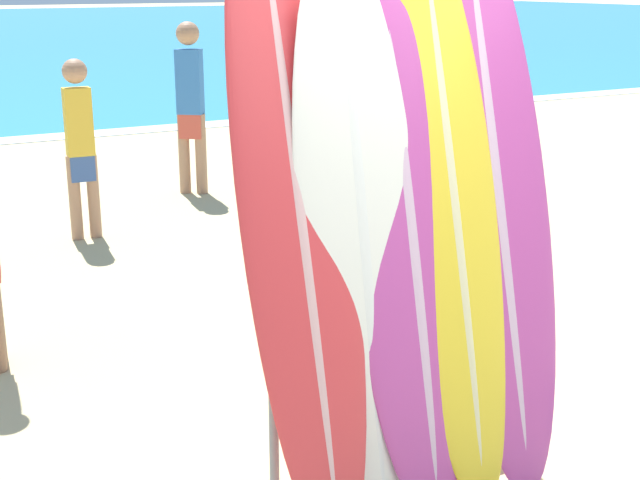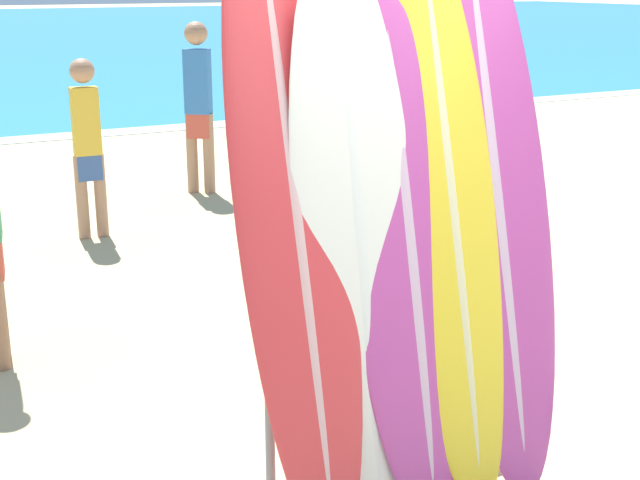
{
  "view_description": "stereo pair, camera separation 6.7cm",
  "coord_description": "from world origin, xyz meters",
  "px_view_note": "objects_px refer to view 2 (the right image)",
  "views": [
    {
      "loc": [
        -2.39,
        -2.15,
        2.24
      ],
      "look_at": [
        -0.39,
        1.58,
        0.99
      ],
      "focal_mm": 50.0,
      "sensor_mm": 36.0,
      "label": 1
    },
    {
      "loc": [
        -2.33,
        -2.19,
        2.24
      ],
      "look_at": [
        -0.39,
        1.58,
        0.99
      ],
      "focal_mm": 50.0,
      "sensor_mm": 36.0,
      "label": 2
    }
  ],
  "objects_px": {
    "person_far_left": "(87,142)",
    "surfboard_slot_2": "(408,262)",
    "surfboard_rack": "(404,391)",
    "surfboard_slot_1": "(358,242)",
    "person_mid_beach": "(198,101)",
    "surfboard_slot_0": "(294,224)",
    "surfboard_slot_4": "(494,198)",
    "surfboard_slot_3": "(449,215)"
  },
  "relations": [
    {
      "from": "surfboard_rack",
      "to": "surfboard_slot_0",
      "type": "distance_m",
      "value": 0.94
    },
    {
      "from": "surfboard_slot_1",
      "to": "surfboard_slot_2",
      "type": "distance_m",
      "value": 0.26
    },
    {
      "from": "surfboard_rack",
      "to": "surfboard_slot_2",
      "type": "xyz_separation_m",
      "value": [
        0.0,
        0.0,
        0.59
      ]
    },
    {
      "from": "surfboard_rack",
      "to": "surfboard_slot_2",
      "type": "relative_size",
      "value": 0.6
    },
    {
      "from": "surfboard_rack",
      "to": "person_mid_beach",
      "type": "height_order",
      "value": "person_mid_beach"
    },
    {
      "from": "surfboard_slot_3",
      "to": "surfboard_slot_4",
      "type": "relative_size",
      "value": 0.97
    },
    {
      "from": "surfboard_slot_3",
      "to": "person_far_left",
      "type": "relative_size",
      "value": 1.6
    },
    {
      "from": "surfboard_slot_2",
      "to": "surfboard_rack",
      "type": "bearing_deg",
      "value": -144.5
    },
    {
      "from": "surfboard_slot_0",
      "to": "surfboard_slot_4",
      "type": "height_order",
      "value": "surfboard_slot_0"
    },
    {
      "from": "surfboard_slot_0",
      "to": "person_far_left",
      "type": "bearing_deg",
      "value": 86.75
    },
    {
      "from": "surfboard_slot_4",
      "to": "person_far_left",
      "type": "height_order",
      "value": "surfboard_slot_4"
    },
    {
      "from": "surfboard_slot_1",
      "to": "person_mid_beach",
      "type": "distance_m",
      "value": 6.16
    },
    {
      "from": "surfboard_slot_0",
      "to": "surfboard_slot_2",
      "type": "height_order",
      "value": "surfboard_slot_0"
    },
    {
      "from": "surfboard_slot_2",
      "to": "person_mid_beach",
      "type": "relative_size",
      "value": 1.22
    },
    {
      "from": "surfboard_slot_1",
      "to": "surfboard_slot_3",
      "type": "height_order",
      "value": "surfboard_slot_3"
    },
    {
      "from": "surfboard_slot_0",
      "to": "surfboard_slot_3",
      "type": "relative_size",
      "value": 1.04
    },
    {
      "from": "surfboard_slot_4",
      "to": "person_mid_beach",
      "type": "bearing_deg",
      "value": 82.82
    },
    {
      "from": "surfboard_slot_4",
      "to": "person_mid_beach",
      "type": "distance_m",
      "value": 5.98
    },
    {
      "from": "person_mid_beach",
      "to": "surfboard_rack",
      "type": "bearing_deg",
      "value": 115.4
    },
    {
      "from": "surfboard_slot_0",
      "to": "person_far_left",
      "type": "relative_size",
      "value": 1.66
    },
    {
      "from": "surfboard_slot_4",
      "to": "surfboard_slot_0",
      "type": "bearing_deg",
      "value": -179.61
    },
    {
      "from": "surfboard_slot_0",
      "to": "surfboard_slot_3",
      "type": "xyz_separation_m",
      "value": [
        0.72,
        -0.02,
        -0.05
      ]
    },
    {
      "from": "surfboard_slot_2",
      "to": "person_far_left",
      "type": "xyz_separation_m",
      "value": [
        -0.23,
        4.8,
        -0.24
      ]
    },
    {
      "from": "surfboard_slot_0",
      "to": "surfboard_slot_1",
      "type": "distance_m",
      "value": 0.29
    },
    {
      "from": "surfboard_rack",
      "to": "surfboard_slot_1",
      "type": "height_order",
      "value": "surfboard_slot_1"
    },
    {
      "from": "surfboard_slot_1",
      "to": "person_far_left",
      "type": "xyz_separation_m",
      "value": [
        0.0,
        4.78,
        -0.35
      ]
    },
    {
      "from": "surfboard_slot_1",
      "to": "surfboard_slot_2",
      "type": "height_order",
      "value": "surfboard_slot_1"
    },
    {
      "from": "person_mid_beach",
      "to": "surfboard_slot_3",
      "type": "bearing_deg",
      "value": 117.47
    },
    {
      "from": "person_far_left",
      "to": "surfboard_rack",
      "type": "bearing_deg",
      "value": 96.01
    },
    {
      "from": "person_mid_beach",
      "to": "surfboard_slot_1",
      "type": "bearing_deg",
      "value": 113.28
    },
    {
      "from": "surfboard_slot_0",
      "to": "person_mid_beach",
      "type": "height_order",
      "value": "surfboard_slot_0"
    },
    {
      "from": "person_far_left",
      "to": "surfboard_slot_2",
      "type": "bearing_deg",
      "value": 96.06
    },
    {
      "from": "surfboard_rack",
      "to": "surfboard_slot_2",
      "type": "distance_m",
      "value": 0.59
    },
    {
      "from": "surfboard_slot_2",
      "to": "surfboard_slot_4",
      "type": "distance_m",
      "value": 0.53
    },
    {
      "from": "surfboard_slot_4",
      "to": "person_far_left",
      "type": "relative_size",
      "value": 1.65
    },
    {
      "from": "surfboard_slot_4",
      "to": "person_mid_beach",
      "type": "relative_size",
      "value": 1.44
    },
    {
      "from": "surfboard_slot_3",
      "to": "surfboard_slot_0",
      "type": "bearing_deg",
      "value": 178.5
    },
    {
      "from": "surfboard_rack",
      "to": "surfboard_slot_1",
      "type": "xyz_separation_m",
      "value": [
        -0.23,
        0.02,
        0.7
      ]
    },
    {
      "from": "surfboard_rack",
      "to": "person_mid_beach",
      "type": "xyz_separation_m",
      "value": [
        1.24,
        6.0,
        0.48
      ]
    },
    {
      "from": "surfboard_slot_0",
      "to": "surfboard_rack",
      "type": "bearing_deg",
      "value": -7.31
    },
    {
      "from": "surfboard_rack",
      "to": "person_far_left",
      "type": "xyz_separation_m",
      "value": [
        -0.22,
        4.8,
        0.35
      ]
    },
    {
      "from": "surfboard_slot_4",
      "to": "person_far_left",
      "type": "distance_m",
      "value": 4.81
    }
  ]
}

